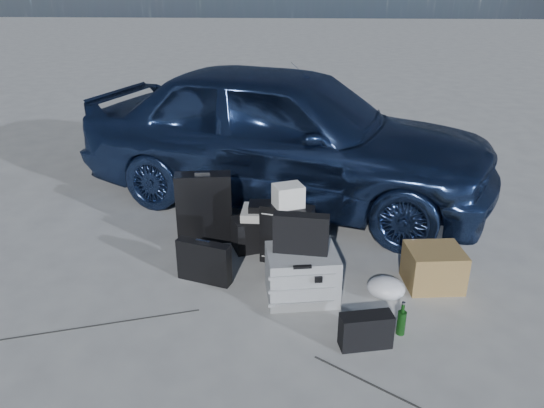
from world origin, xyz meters
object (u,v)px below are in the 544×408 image
Objects in this scene: duffel_bag at (266,231)px; green_bottle at (402,319)px; pelican_case at (302,274)px; car at (285,133)px; suitcase_right at (287,234)px; suitcase_left at (204,208)px; briefcase at (204,262)px; cardboard_box at (434,267)px.

green_bottle is (1.08, -1.32, -0.03)m from duffel_bag.
pelican_case is 0.93m from duffel_bag.
suitcase_right is at bearing -158.97° from car.
car is 6.67× the size of suitcase_left.
car is 1.42m from suitcase_left.
car is 17.91× the size of green_bottle.
briefcase is 0.80m from suitcase_left.
car is 2.35m from cardboard_box.
suitcase_right is at bearing 46.54° from briefcase.
suitcase_right is 2.17× the size of green_bottle.
suitcase_left is at bearing 164.49° from car.
pelican_case is at bearing -61.16° from suitcase_right.
car is at bearing 61.28° from duffel_bag.
cardboard_box reaches higher than green_bottle.
green_bottle is at bearing -118.79° from cardboard_box.
cardboard_box is at bearing 19.55° from briefcase.
suitcase_right is (0.70, 0.37, 0.10)m from briefcase.
car is 10.26× the size of cardboard_box.
pelican_case is at bearing -155.88° from car.
green_bottle is at bearing -141.27° from car.
suitcase_right is 1.24× the size of cardboard_box.
green_bottle is at bearing -4.27° from briefcase.
green_bottle is (1.56, -0.66, -0.06)m from briefcase.
suitcase_right reaches higher than cardboard_box.
suitcase_left is 2.22m from green_bottle.
suitcase_right reaches higher than briefcase.
suitcase_left is at bearing 160.32° from cardboard_box.
suitcase_left is at bearing 148.04° from duffel_bag.
suitcase_left reaches higher than suitcase_right.
duffel_bag is (0.48, 0.67, -0.03)m from briefcase.
pelican_case is at bearing -168.44° from cardboard_box.
pelican_case is 0.90× the size of duffel_bag.
suitcase_left reaches higher than pelican_case.
suitcase_left is (-0.75, -1.11, -0.44)m from car.
briefcase is 0.79m from suitcase_right.
briefcase is at bearing 157.23° from green_bottle.
suitcase_right is 1.35m from green_bottle.
cardboard_box is (1.94, 0.04, -0.02)m from briefcase.
duffel_bag is at bearing 129.21° from green_bottle.
pelican_case reaches higher than duffel_bag.
suitcase_right is at bearing 130.19° from green_bottle.
car reaches higher than suitcase_left.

